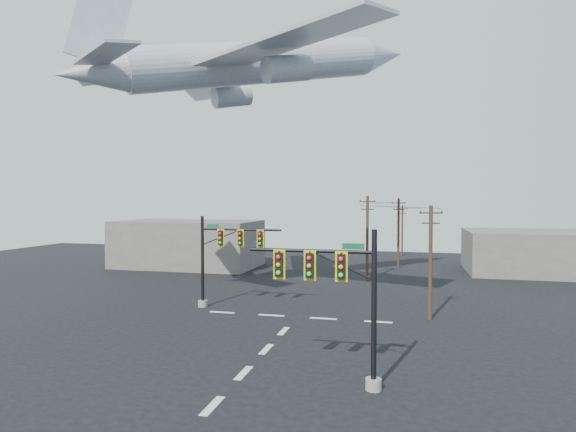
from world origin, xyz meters
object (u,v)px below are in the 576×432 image
(airliner, at_px, (258,64))
(utility_pole_a, at_px, (430,260))
(signal_mast_near, at_px, (342,299))
(utility_pole_b, at_px, (367,236))
(utility_pole_c, at_px, (398,231))
(utility_pole_d, at_px, (402,229))
(signal_mast_far, at_px, (221,256))

(airliner, bearing_deg, utility_pole_a, -53.54)
(signal_mast_near, xyz_separation_m, airliner, (-9.48, 17.01, 16.10))
(utility_pole_a, distance_m, utility_pole_b, 16.82)
(utility_pole_a, relative_size, utility_pole_c, 0.94)
(airliner, bearing_deg, utility_pole_d, 30.31)
(signal_mast_far, relative_size, airliner, 0.28)
(utility_pole_b, height_order, utility_pole_c, utility_pole_b)
(utility_pole_d, bearing_deg, utility_pole_a, -90.23)
(utility_pole_c, bearing_deg, utility_pole_a, -70.68)
(signal_mast_near, xyz_separation_m, utility_pole_d, (2.04, 54.55, -0.03))
(utility_pole_a, bearing_deg, utility_pole_b, 104.55)
(signal_mast_near, height_order, utility_pole_a, utility_pole_a)
(signal_mast_near, relative_size, utility_pole_a, 0.89)
(signal_mast_near, bearing_deg, utility_pole_c, 87.59)
(signal_mast_far, distance_m, utility_pole_b, 19.10)
(utility_pole_d, height_order, airliner, airliner)
(airliner, bearing_deg, utility_pole_c, 22.49)
(signal_mast_far, bearing_deg, utility_pole_d, 71.34)
(utility_pole_a, bearing_deg, utility_pole_d, 87.66)
(utility_pole_a, relative_size, utility_pole_b, 0.91)
(signal_mast_near, distance_m, utility_pole_d, 54.59)
(utility_pole_b, distance_m, utility_pole_c, 11.56)
(signal_mast_near, bearing_deg, utility_pole_d, 87.86)
(signal_mast_near, height_order, utility_pole_b, utility_pole_b)
(utility_pole_a, xyz_separation_m, airliner, (-14.05, 2.71, 15.89))
(signal_mast_far, xyz_separation_m, utility_pole_a, (16.22, 0.31, 0.17))
(utility_pole_d, bearing_deg, airliner, -110.88)
(utility_pole_c, distance_m, utility_pole_d, 13.37)
(utility_pole_d, bearing_deg, signal_mast_near, -95.96)
(signal_mast_far, distance_m, utility_pole_a, 16.23)
(signal_mast_near, xyz_separation_m, utility_pole_a, (4.57, 14.30, 0.21))
(utility_pole_b, distance_m, airliner, 21.81)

